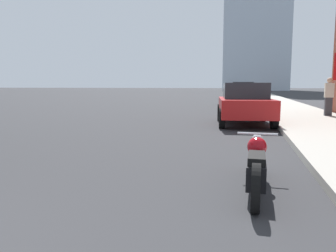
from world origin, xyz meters
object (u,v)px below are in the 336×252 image
at_px(parked_car_red, 245,103).
at_px(parked_car_green, 245,90).
at_px(parked_car_blue, 243,91).
at_px(parked_car_silver, 243,94).
at_px(pedestrian, 329,96).
at_px(motorcycle, 256,165).

bearing_deg(parked_car_red, parked_car_green, 84.10).
relative_size(parked_car_red, parked_car_blue, 0.96).
bearing_deg(parked_car_silver, parked_car_red, -89.64).
relative_size(parked_car_green, pedestrian, 2.77).
xyz_separation_m(motorcycle, parked_car_silver, (-0.33, 20.10, 0.49)).
bearing_deg(parked_car_green, pedestrian, -84.79).
height_order(parked_car_blue, parked_car_green, parked_car_green).
bearing_deg(parked_car_red, pedestrian, 33.90).
height_order(motorcycle, parked_car_blue, parked_car_blue).
xyz_separation_m(parked_car_blue, parked_car_green, (0.28, 11.49, 0.00)).
distance_m(motorcycle, parked_car_green, 43.45).
xyz_separation_m(parked_car_red, pedestrian, (3.55, 2.95, 0.19)).
xyz_separation_m(motorcycle, parked_car_green, (-0.14, 43.45, 0.52)).
bearing_deg(parked_car_silver, motorcycle, -89.36).
relative_size(parked_car_red, parked_car_green, 0.88).
distance_m(parked_car_red, parked_car_blue, 24.07).
distance_m(motorcycle, pedestrian, 11.37).
distance_m(parked_car_silver, pedestrian, 9.97).
relative_size(parked_car_red, parked_car_silver, 0.95).
height_order(motorcycle, parked_car_silver, parked_car_silver).
xyz_separation_m(parked_car_blue, pedestrian, (3.79, -21.12, 0.12)).
height_order(motorcycle, parked_car_green, parked_car_green).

